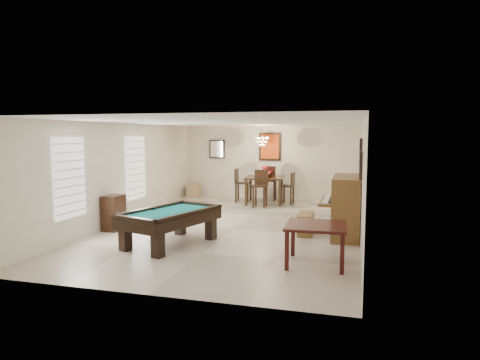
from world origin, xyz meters
The scene contains 26 objects.
ground_plane centered at (0.00, 0.00, -0.01)m, with size 6.00×9.00×0.02m, color beige.
wall_back centered at (0.00, 4.50, 1.30)m, with size 6.00×0.04×2.60m, color silver.
wall_front centered at (0.00, -4.50, 1.30)m, with size 6.00×0.04×2.60m, color silver.
wall_left centered at (-3.00, 0.00, 1.30)m, with size 0.04×9.00×2.60m, color silver.
wall_right centered at (3.00, 0.00, 1.30)m, with size 0.04×9.00×2.60m, color silver.
ceiling centered at (0.00, 0.00, 2.60)m, with size 6.00×9.00×0.04m, color white.
dining_step centered at (0.00, 3.25, 0.06)m, with size 6.00×2.50×0.12m, color beige.
window_left_front centered at (-2.97, -2.20, 1.40)m, with size 0.06×1.00×1.70m, color white.
window_left_rear centered at (-2.97, 0.60, 1.40)m, with size 0.06×1.00×1.70m, color white.
pool_table centered at (-0.87, -1.79, 0.35)m, with size 1.15×2.12×0.71m, color black, non-canonical shape.
square_table centered at (2.22, -2.37, 0.36)m, with size 1.05×1.05×0.73m, color black, non-canonical shape.
upright_piano centered at (2.52, -0.04, 0.69)m, with size 0.92×1.65×1.37m, color brown, non-canonical shape.
piano_bench centered at (1.76, -0.04, 0.24)m, with size 0.34×0.86×0.48m, color brown.
apothecary_chest centered at (-2.78, -0.86, 0.42)m, with size 0.38×0.57×0.85m, color black.
dining_table centered at (0.07, 3.30, 0.61)m, with size 1.18×1.18×0.98m, color black, non-canonical shape.
flower_vase centered at (0.07, 3.30, 1.21)m, with size 0.13×0.13×0.23m, color red, non-canonical shape.
dining_chair_south centered at (0.09, 2.55, 0.68)m, with size 0.42×0.42×1.12m, color black, non-canonical shape.
dining_chair_north centered at (0.10, 4.01, 0.70)m, with size 0.43×0.43×1.16m, color black, non-canonical shape.
dining_chair_west centered at (-0.69, 3.34, 0.67)m, with size 0.40×0.40×1.09m, color black, non-canonical shape.
dining_chair_east centered at (0.80, 3.34, 0.63)m, with size 0.37×0.37×1.01m, color black, non-canonical shape.
corner_bench centered at (-2.63, 4.02, 0.35)m, with size 0.40×0.50×0.45m, color tan.
chandelier centered at (0.00, 3.20, 2.20)m, with size 0.44×0.44×0.60m, color #FFE5B2, non-canonical shape.
back_painting centered at (0.00, 4.46, 1.90)m, with size 0.75×0.06×0.95m, color #D84C14.
back_mirror centered at (-1.90, 4.46, 1.80)m, with size 0.55×0.06×0.65m, color white.
right_picture_upper centered at (2.96, 0.30, 1.90)m, with size 0.06×0.55×0.65m, color slate.
right_picture_lower centered at (2.96, -1.00, 1.70)m, with size 0.06×0.45×0.55m, color gray.
Camera 1 is at (2.88, -9.90, 2.31)m, focal length 32.00 mm.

